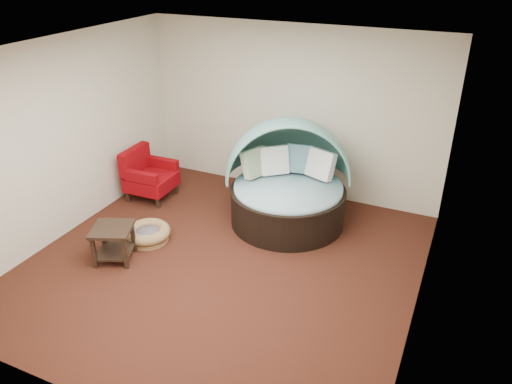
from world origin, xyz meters
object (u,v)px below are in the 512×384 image
at_px(pet_basket, 148,233).
at_px(side_table, 113,239).
at_px(canopy_daybed, 288,176).
at_px(red_armchair, 148,175).

height_order(pet_basket, side_table, side_table).
bearing_deg(pet_basket, canopy_daybed, 41.65).
xyz_separation_m(pet_basket, red_armchair, (-0.80, 1.17, 0.27)).
relative_size(red_armchair, side_table, 1.26).
xyz_separation_m(canopy_daybed, side_table, (-1.73, -2.00, -0.42)).
bearing_deg(canopy_daybed, side_table, -155.16).
distance_m(pet_basket, side_table, 0.63).
bearing_deg(canopy_daybed, red_armchair, 161.63).
height_order(canopy_daybed, red_armchair, canopy_daybed).
relative_size(canopy_daybed, pet_basket, 2.76).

